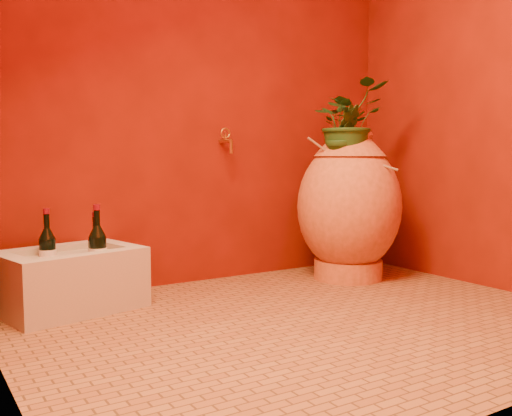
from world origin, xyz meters
TOP-DOWN VIEW (x-y plane):
  - floor at (0.00, 0.00)m, footprint 2.50×2.50m
  - wall_back at (0.00, 1.00)m, footprint 2.50×0.02m
  - wall_right at (1.25, 0.00)m, footprint 0.02×2.00m
  - amphora at (0.73, 0.58)m, footprint 0.72×0.72m
  - stone_basin at (-0.85, 0.75)m, footprint 0.70×0.56m
  - wine_bottle_a at (-0.94, 0.80)m, footprint 0.08×0.08m
  - wine_bottle_b at (-0.73, 0.72)m, footprint 0.07×0.07m
  - wine_bottle_c at (-0.74, 0.68)m, footprint 0.08×0.08m
  - wall_tap at (0.10, 0.92)m, footprint 0.06×0.14m
  - plant_main at (0.70, 0.58)m, footprint 0.44×0.39m
  - plant_side at (0.64, 0.54)m, footprint 0.24×0.22m

SIDE VIEW (x-z plane):
  - floor at x=0.00m, z-range 0.00..0.00m
  - stone_basin at x=-0.85m, z-range -0.01..0.28m
  - wine_bottle_b at x=-0.73m, z-range 0.12..0.42m
  - wine_bottle_a at x=-0.94m, z-range 0.11..0.44m
  - wine_bottle_c at x=-0.74m, z-range 0.11..0.45m
  - amphora at x=0.73m, z-range 0.00..0.87m
  - wall_tap at x=0.10m, z-range 0.75..0.90m
  - plant_side at x=0.64m, z-range 0.66..1.02m
  - plant_main at x=0.70m, z-range 0.69..1.16m
  - wall_back at x=0.00m, z-range 0.00..2.50m
  - wall_right at x=1.25m, z-range 0.00..2.50m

